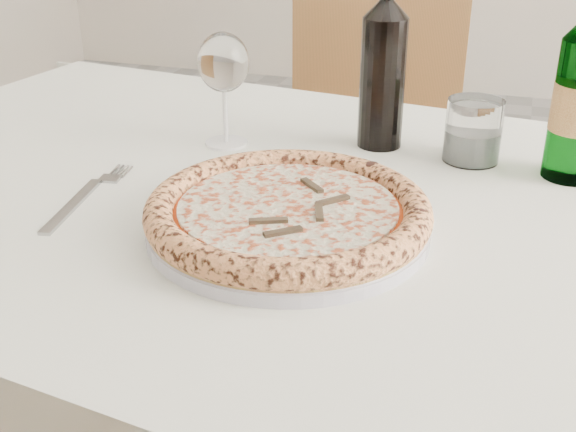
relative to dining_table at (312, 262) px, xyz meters
name	(u,v)px	position (x,y,z in m)	size (l,w,h in m)	color
dining_table	(312,262)	(0.00, 0.00, 0.00)	(1.52, 1.01, 0.76)	brown
chair_far	(367,148)	(-0.09, 0.78, -0.13)	(0.42, 0.42, 0.93)	brown
plate	(288,225)	(0.00, -0.10, 0.10)	(0.31, 0.31, 0.02)	silver
pizza	(288,211)	(0.00, -0.10, 0.12)	(0.31, 0.31, 0.03)	#B97A48
fork	(85,197)	(-0.26, -0.09, 0.09)	(0.04, 0.21, 0.00)	gray
wine_glass	(223,66)	(-0.17, 0.14, 0.20)	(0.07, 0.07, 0.16)	white
tumbler	(473,135)	(0.17, 0.18, 0.13)	(0.07, 0.07, 0.08)	silver
wine_bottle	(383,70)	(0.04, 0.20, 0.20)	(0.06, 0.06, 0.26)	black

